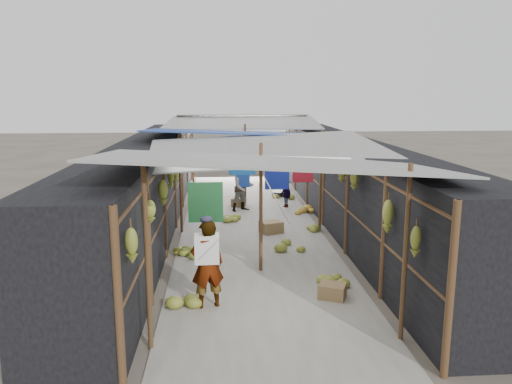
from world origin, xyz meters
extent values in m
plane|color=#6B6356|center=(0.00, 0.00, 0.00)|extent=(80.00, 80.00, 0.00)
cube|color=#9E998E|center=(0.00, 6.50, 0.01)|extent=(3.60, 16.00, 0.02)
cube|color=black|center=(-2.70, 6.50, 1.15)|extent=(1.40, 15.00, 2.30)
cube|color=black|center=(2.70, 6.50, 1.15)|extent=(1.40, 15.00, 2.30)
cube|color=#95764B|center=(1.13, 1.52, 0.14)|extent=(0.56, 0.51, 0.27)
cube|color=#95764B|center=(0.49, 5.74, 0.16)|extent=(0.64, 0.58, 0.32)
cube|color=#95764B|center=(-0.23, 8.85, 0.14)|extent=(0.50, 0.44, 0.29)
cylinder|color=black|center=(1.30, 10.41, 0.09)|extent=(0.60, 0.60, 0.18)
imported|color=white|center=(-1.03, 1.33, 0.76)|extent=(0.63, 0.50, 1.52)
imported|color=navy|center=(-0.11, 8.29, 0.73)|extent=(0.89, 0.82, 1.46)
imported|color=#544C48|center=(1.23, 8.64, 0.47)|extent=(0.57, 0.69, 0.94)
cylinder|color=brown|center=(-1.80, 0.00, 1.30)|extent=(0.07, 0.07, 2.60)
cylinder|color=brown|center=(1.80, 0.00, 1.30)|extent=(0.07, 0.07, 2.60)
cylinder|color=brown|center=(0.00, 3.00, 1.30)|extent=(0.07, 0.07, 2.60)
cylinder|color=brown|center=(-1.80, 6.00, 1.30)|extent=(0.07, 0.07, 2.60)
cylinder|color=brown|center=(1.80, 6.00, 1.30)|extent=(0.07, 0.07, 2.60)
cylinder|color=brown|center=(0.00, 9.00, 1.30)|extent=(0.07, 0.07, 2.60)
cylinder|color=brown|center=(-1.80, 12.00, 1.30)|extent=(0.07, 0.07, 2.60)
cylinder|color=brown|center=(1.80, 12.00, 1.30)|extent=(0.07, 0.07, 2.60)
cube|color=gray|center=(0.00, 1.00, 2.50)|extent=(5.21, 3.19, 0.52)
cube|color=gray|center=(0.20, 4.20, 2.35)|extent=(5.23, 3.73, 0.50)
cube|color=navy|center=(-0.10, 7.50, 2.45)|extent=(5.40, 3.60, 0.41)
cube|color=gray|center=(0.00, 10.80, 2.55)|extent=(5.37, 3.66, 0.27)
cube|color=gray|center=(0.10, 13.20, 2.65)|extent=(5.00, 1.99, 0.24)
cylinder|color=brown|center=(-2.00, 6.50, 2.05)|extent=(0.06, 15.00, 0.06)
cylinder|color=brown|center=(2.00, 6.50, 2.05)|extent=(0.06, 15.00, 0.06)
cylinder|color=gray|center=(0.00, 6.50, 2.05)|extent=(0.02, 15.00, 0.02)
cube|color=#226835|center=(-1.05, 1.83, 1.70)|extent=(0.60, 0.03, 0.70)
cube|color=white|center=(0.75, 9.89, 1.77)|extent=(0.60, 0.03, 0.55)
cube|color=#1A60AE|center=(-0.22, 6.27, 1.75)|extent=(0.70, 0.03, 0.60)
cube|color=navy|center=(-0.20, 11.29, 1.75)|extent=(0.65, 0.03, 0.60)
cube|color=#1B2DB2|center=(0.49, 4.47, 1.72)|extent=(0.55, 0.03, 0.65)
cube|color=#A41925|center=(1.17, 5.05, 1.75)|extent=(0.50, 0.03, 0.60)
ellipsoid|color=olive|center=(-1.88, -0.65, 1.72)|extent=(0.16, 0.14, 0.46)
ellipsoid|color=olive|center=(-1.88, 1.00, 1.74)|extent=(0.18, 0.16, 0.38)
ellipsoid|color=olive|center=(-1.88, 2.81, 1.68)|extent=(0.18, 0.16, 0.51)
ellipsoid|color=olive|center=(-1.88, 4.35, 1.70)|extent=(0.14, 0.12, 0.50)
ellipsoid|color=olive|center=(-1.88, 5.59, 1.63)|extent=(0.18, 0.15, 0.52)
ellipsoid|color=olive|center=(-1.88, 7.61, 1.78)|extent=(0.19, 0.16, 0.49)
ellipsoid|color=olive|center=(-1.88, 8.38, 1.78)|extent=(0.20, 0.17, 0.46)
ellipsoid|color=olive|center=(-1.88, 10.08, 1.72)|extent=(0.16, 0.13, 0.45)
ellipsoid|color=olive|center=(-1.88, 11.43, 1.75)|extent=(0.15, 0.13, 0.45)
ellipsoid|color=#B5882E|center=(-1.88, 13.10, 1.51)|extent=(0.14, 0.12, 0.54)
ellipsoid|color=olive|center=(1.88, -0.13, 1.52)|extent=(0.14, 0.12, 0.46)
ellipsoid|color=olive|center=(1.88, 1.03, 1.59)|extent=(0.18, 0.15, 0.57)
ellipsoid|color=olive|center=(1.88, 3.09, 1.83)|extent=(0.17, 0.14, 0.41)
ellipsoid|color=olive|center=(1.88, 4.10, 1.80)|extent=(0.19, 0.16, 0.41)
ellipsoid|color=olive|center=(1.88, 5.49, 1.82)|extent=(0.16, 0.14, 0.37)
ellipsoid|color=#B5882E|center=(1.88, 7.63, 1.70)|extent=(0.17, 0.15, 0.46)
ellipsoid|color=olive|center=(1.88, 8.84, 1.48)|extent=(0.17, 0.14, 0.54)
ellipsoid|color=olive|center=(1.88, 10.01, 1.72)|extent=(0.18, 0.15, 0.42)
ellipsoid|color=#B5882E|center=(1.88, 11.63, 1.66)|extent=(0.16, 0.13, 0.49)
ellipsoid|color=#B5882E|center=(1.88, 13.42, 1.81)|extent=(0.15, 0.13, 0.35)
ellipsoid|color=olive|center=(1.35, 2.28, 0.17)|extent=(0.67, 0.57, 0.33)
ellipsoid|color=olive|center=(-1.56, 4.01, 0.12)|extent=(0.48, 0.41, 0.24)
ellipsoid|color=olive|center=(-1.44, 1.37, 0.13)|extent=(0.51, 0.43, 0.25)
ellipsoid|color=olive|center=(1.63, 5.91, 0.16)|extent=(0.64, 0.55, 0.32)
ellipsoid|color=olive|center=(0.74, 4.38, 0.15)|extent=(0.59, 0.50, 0.29)
ellipsoid|color=#B5882E|center=(-1.29, 10.57, 0.14)|extent=(0.58, 0.49, 0.29)
ellipsoid|color=olive|center=(-1.47, 8.97, 0.16)|extent=(0.63, 0.54, 0.32)
ellipsoid|color=olive|center=(-0.36, 6.97, 0.18)|extent=(0.71, 0.61, 0.36)
ellipsoid|color=#B5882E|center=(1.68, 7.88, 0.13)|extent=(0.52, 0.45, 0.26)
ellipsoid|color=olive|center=(1.28, 9.92, 0.17)|extent=(0.69, 0.59, 0.35)
camera|label=1|loc=(-0.79, -6.55, 3.53)|focal=35.00mm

